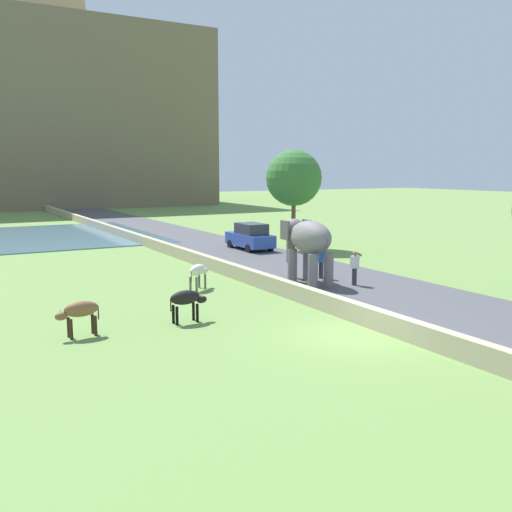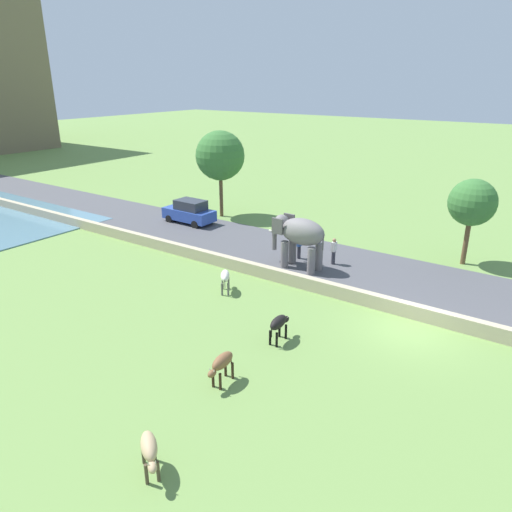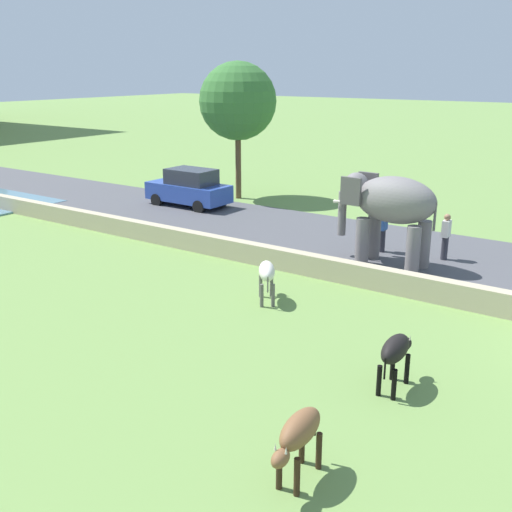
% 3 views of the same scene
% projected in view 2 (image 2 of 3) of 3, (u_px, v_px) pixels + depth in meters
% --- Properties ---
extents(ground_plane, '(220.00, 220.00, 0.00)m').
position_uv_depth(ground_plane, '(409.00, 330.00, 20.50)').
color(ground_plane, '#6B8E47').
extents(road_surface, '(7.00, 120.00, 0.06)m').
position_uv_depth(road_surface, '(162.00, 225.00, 35.02)').
color(road_surface, '#4C4C51').
rests_on(road_surface, ground).
extents(barrier_wall, '(0.40, 110.00, 0.68)m').
position_uv_depth(barrier_wall, '(142.00, 239.00, 30.92)').
color(barrier_wall, tan).
rests_on(barrier_wall, ground).
extents(elephant, '(1.50, 3.49, 2.99)m').
position_uv_depth(elephant, '(299.00, 234.00, 26.45)').
color(elephant, slate).
rests_on(elephant, ground).
extents(person_beside_elephant, '(0.36, 0.22, 1.63)m').
position_uv_depth(person_beside_elephant, '(299.00, 246.00, 28.19)').
color(person_beside_elephant, '#33333D').
rests_on(person_beside_elephant, ground).
extents(person_trailing, '(0.36, 0.22, 1.63)m').
position_uv_depth(person_trailing, '(334.00, 251.00, 27.33)').
color(person_trailing, '#33333D').
rests_on(person_trailing, ground).
extents(car_blue, '(1.82, 4.02, 1.80)m').
position_uv_depth(car_blue, '(189.00, 212.00, 35.21)').
color(car_blue, '#2D4CA8').
rests_on(car_blue, ground).
extents(cow_brown, '(1.40, 0.51, 1.15)m').
position_uv_depth(cow_brown, '(222.00, 363.00, 16.64)').
color(cow_brown, brown).
rests_on(cow_brown, ground).
extents(cow_tan, '(1.09, 1.31, 1.15)m').
position_uv_depth(cow_tan, '(149.00, 449.00, 12.79)').
color(cow_tan, tan).
rests_on(cow_tan, ground).
extents(cow_black, '(1.40, 0.49, 1.15)m').
position_uv_depth(cow_black, '(279.00, 323.00, 19.35)').
color(cow_black, black).
rests_on(cow_black, ground).
extents(cow_white, '(1.31, 1.10, 1.15)m').
position_uv_depth(cow_white, '(225.00, 276.00, 23.90)').
color(cow_white, silver).
rests_on(cow_white, ground).
extents(tree_near, '(2.65, 2.65, 5.01)m').
position_uv_depth(tree_near, '(472.00, 203.00, 26.54)').
color(tree_near, brown).
rests_on(tree_near, ground).
extents(tree_mid, '(3.72, 3.72, 6.59)m').
position_uv_depth(tree_mid, '(220.00, 156.00, 35.76)').
color(tree_mid, brown).
rests_on(tree_mid, ground).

